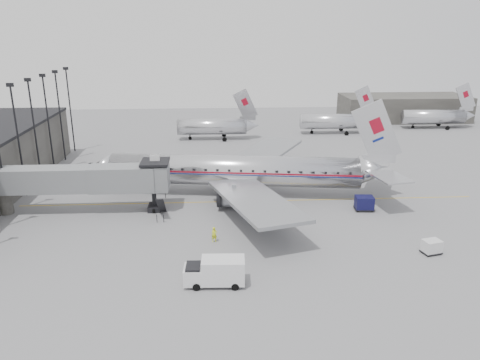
{
  "coord_description": "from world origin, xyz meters",
  "views": [
    {
      "loc": [
        -1.76,
        -51.86,
        22.19
      ],
      "look_at": [
        1.59,
        5.37,
        3.2
      ],
      "focal_mm": 35.0,
      "sensor_mm": 36.0,
      "label": 1
    }
  ],
  "objects_px": {
    "airliner": "(240,171)",
    "baggage_cart_navy": "(364,203)",
    "service_van": "(215,271)",
    "ramp_worker": "(214,235)",
    "baggage_cart_white": "(432,246)"
  },
  "relations": [
    {
      "from": "service_van",
      "to": "baggage_cart_navy",
      "type": "height_order",
      "value": "service_van"
    },
    {
      "from": "airliner",
      "to": "baggage_cart_navy",
      "type": "distance_m",
      "value": 16.89
    },
    {
      "from": "service_van",
      "to": "baggage_cart_navy",
      "type": "distance_m",
      "value": 25.25
    },
    {
      "from": "service_van",
      "to": "baggage_cart_navy",
      "type": "bearing_deg",
      "value": 44.06
    },
    {
      "from": "service_van",
      "to": "baggage_cart_white",
      "type": "distance_m",
      "value": 22.61
    },
    {
      "from": "airliner",
      "to": "service_van",
      "type": "height_order",
      "value": "airliner"
    },
    {
      "from": "airliner",
      "to": "baggage_cart_navy",
      "type": "relative_size",
      "value": 17.31
    },
    {
      "from": "baggage_cart_white",
      "to": "service_van",
      "type": "bearing_deg",
      "value": 178.52
    },
    {
      "from": "baggage_cart_white",
      "to": "baggage_cart_navy",
      "type": "bearing_deg",
      "value": 91.33
    },
    {
      "from": "baggage_cart_navy",
      "to": "baggage_cart_white",
      "type": "height_order",
      "value": "baggage_cart_navy"
    },
    {
      "from": "service_van",
      "to": "baggage_cart_white",
      "type": "bearing_deg",
      "value": 14.62
    },
    {
      "from": "service_van",
      "to": "ramp_worker",
      "type": "distance_m",
      "value": 8.8
    },
    {
      "from": "airliner",
      "to": "ramp_worker",
      "type": "distance_m",
      "value": 15.53
    },
    {
      "from": "service_van",
      "to": "baggage_cart_navy",
      "type": "relative_size",
      "value": 2.26
    },
    {
      "from": "airliner",
      "to": "baggage_cart_navy",
      "type": "height_order",
      "value": "airliner"
    }
  ]
}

